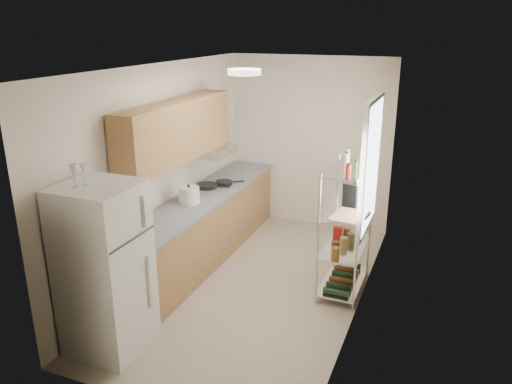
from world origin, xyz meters
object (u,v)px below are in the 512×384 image
Objects in this scene: refrigerator at (105,269)px; frying_pan_large at (207,186)px; rice_cooker at (189,195)px; cutting_board at (350,217)px; espresso_machine at (354,193)px.

refrigerator is 5.81× the size of frying_pan_large.
cutting_board is (2.02, -0.03, 0.02)m from rice_cooker.
frying_pan_large is (-0.15, 2.39, 0.09)m from refrigerator.
frying_pan_large is at bearing -173.03° from espresso_machine.
espresso_machine reaches higher than rice_cooker.
refrigerator reaches higher than espresso_machine.
espresso_machine is at bearing 48.29° from refrigerator.
rice_cooker reaches higher than frying_pan_large.
refrigerator is at bearing -138.54° from cutting_board.
rice_cooker is (-0.07, 1.75, 0.17)m from refrigerator.
espresso_machine is at bearing 95.77° from cutting_board.
rice_cooker is at bearing 179.06° from cutting_board.
espresso_machine is (1.91, 2.14, 0.33)m from refrigerator.
refrigerator is 5.48× the size of espresso_machine.
frying_pan_large is at bearing 162.40° from cutting_board.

